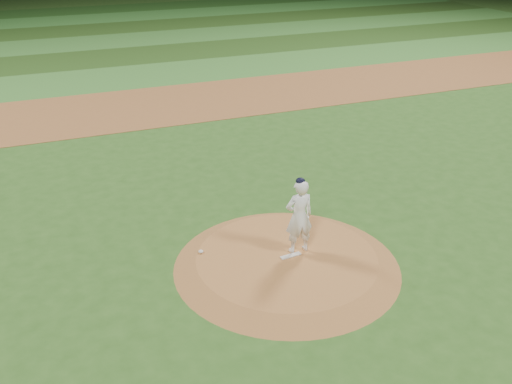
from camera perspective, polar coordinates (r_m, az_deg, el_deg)
ground at (r=14.05m, az=3.07°, el=-7.36°), size 120.00×120.00×0.00m
infield_dirt_band at (r=26.27m, az=-9.93°, el=8.52°), size 70.00×6.00×0.02m
outfield_stripe_0 at (r=31.48m, az=-12.22°, el=11.22°), size 70.00×5.00×0.02m
outfield_stripe_1 at (r=36.29m, az=-13.74°, el=12.99°), size 70.00×5.00×0.02m
outfield_stripe_2 at (r=41.14m, az=-14.92°, el=14.34°), size 70.00×5.00×0.02m
outfield_stripe_3 at (r=46.03m, az=-15.87°, el=15.39°), size 70.00×5.00×0.02m
outfield_stripe_4 at (r=50.94m, az=-16.63°, el=16.24°), size 70.00×5.00×0.02m
outfield_stripe_5 at (r=55.86m, az=-17.27°, el=16.94°), size 70.00×5.00×0.02m
pitchers_mound at (r=13.98m, az=3.08°, el=-6.94°), size 5.50×5.50×0.25m
pitching_rubber at (r=13.95m, az=3.49°, el=-6.37°), size 0.54×0.18×0.03m
rosin_bag at (r=14.11m, az=-5.53°, el=-5.94°), size 0.13×0.13×0.07m
pitcher_on_mound at (r=13.69m, az=4.33°, el=-2.42°), size 0.71×0.48×1.98m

